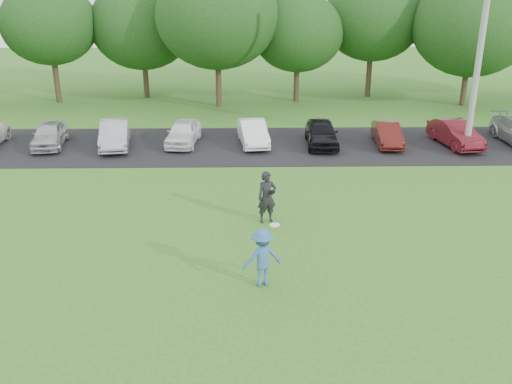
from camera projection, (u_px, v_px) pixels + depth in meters
ground at (258, 280)px, 16.07m from camera, size 100.00×100.00×0.00m
parking_lot at (252, 145)px, 28.15m from camera, size 32.00×6.50×0.03m
utility_pole at (482, 36)px, 25.16m from camera, size 0.28×0.28×10.77m
frisbee_player at (262, 257)px, 15.56m from camera, size 1.22×0.91×1.94m
camera_bystander at (267, 197)px, 19.44m from camera, size 0.77×0.62×1.83m
parked_cars at (245, 134)px, 27.86m from camera, size 28.60×4.68×1.25m
tree_row at (274, 24)px, 35.44m from camera, size 42.39×9.85×8.64m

